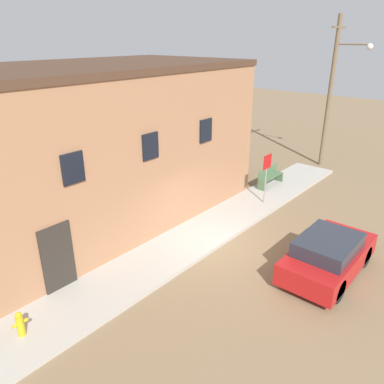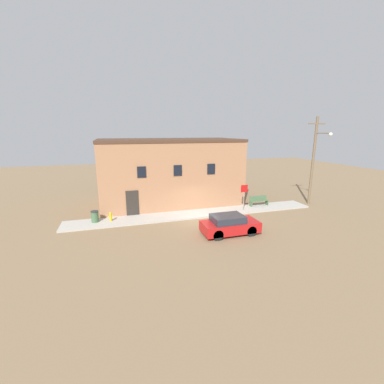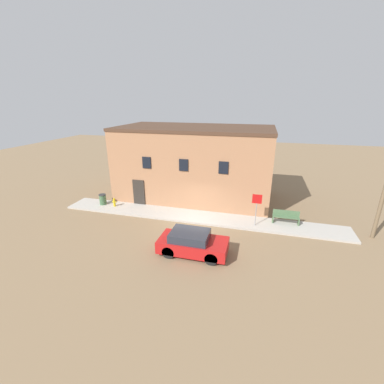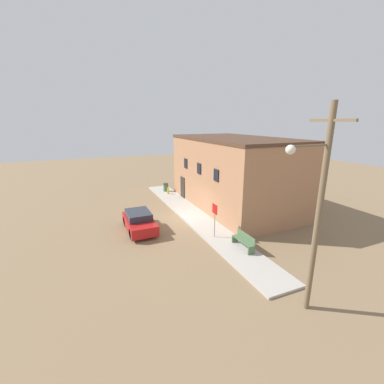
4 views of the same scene
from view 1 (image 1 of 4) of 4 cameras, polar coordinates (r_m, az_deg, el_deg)
name	(u,v)px [view 1 (image 1 of 4)]	position (r m, az deg, el deg)	size (l,w,h in m)	color
ground_plane	(222,246)	(13.90, 4.53, -8.27)	(80.00, 80.00, 0.00)	#846B4C
sidewalk	(199,235)	(14.44, 1.04, -6.63)	(21.12, 2.17, 0.13)	#B2ADA3
brick_building	(93,146)	(15.50, -14.92, 6.83)	(12.98, 6.77, 6.20)	#A87551
fire_hydrant	(20,324)	(10.80, -24.72, -17.79)	(0.39, 0.18, 0.71)	gold
stop_sign	(267,170)	(16.78, 11.30, 3.35)	(0.64, 0.06, 2.26)	gray
bench	(270,176)	(19.26, 11.77, 2.33)	(1.79, 0.44, 0.91)	#4C6B47
utility_pole	(333,88)	(22.84, 20.68, 14.58)	(1.80, 1.98, 8.22)	brown
parked_car	(328,255)	(12.87, 20.04, -9.03)	(3.90, 1.80, 1.35)	black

